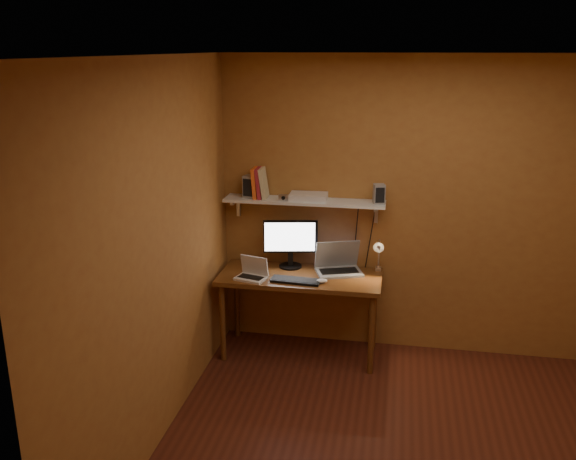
% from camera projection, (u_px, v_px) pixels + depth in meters
% --- Properties ---
extents(room, '(3.44, 3.24, 2.64)m').
position_uv_depth(room, '(419.00, 275.00, 3.74)').
color(room, '#522115').
rests_on(room, ground).
extents(desk, '(1.40, 0.60, 0.75)m').
position_uv_depth(desk, '(300.00, 284.00, 5.30)').
color(desk, brown).
rests_on(desk, ground).
extents(wall_shelf, '(1.40, 0.25, 0.21)m').
position_uv_depth(wall_shelf, '(304.00, 201.00, 5.28)').
color(wall_shelf, silver).
rests_on(wall_shelf, room).
extents(monitor, '(0.48, 0.24, 0.43)m').
position_uv_depth(monitor, '(290.00, 241.00, 5.40)').
color(monitor, black).
rests_on(monitor, desk).
extents(laptop, '(0.45, 0.39, 0.28)m').
position_uv_depth(laptop, '(338.00, 264.00, 5.33)').
color(laptop, gray).
rests_on(laptop, desk).
extents(netbook, '(0.29, 0.24, 0.19)m').
position_uv_depth(netbook, '(253.00, 272.00, 5.19)').
color(netbook, silver).
rests_on(netbook, desk).
extents(keyboard, '(0.43, 0.17, 0.02)m').
position_uv_depth(keyboard, '(296.00, 281.00, 5.12)').
color(keyboard, black).
rests_on(keyboard, desk).
extents(mouse, '(0.11, 0.09, 0.03)m').
position_uv_depth(mouse, '(322.00, 281.00, 5.09)').
color(mouse, silver).
rests_on(mouse, desk).
extents(desk_lamp, '(0.09, 0.23, 0.38)m').
position_uv_depth(desk_lamp, '(379.00, 252.00, 5.22)').
color(desk_lamp, silver).
rests_on(desk_lamp, desk).
extents(speaker_left, '(0.13, 0.13, 0.20)m').
position_uv_depth(speaker_left, '(251.00, 186.00, 5.33)').
color(speaker_left, gray).
rests_on(speaker_left, wall_shelf).
extents(speaker_right, '(0.11, 0.11, 0.17)m').
position_uv_depth(speaker_right, '(379.00, 194.00, 5.12)').
color(speaker_right, gray).
rests_on(speaker_right, wall_shelf).
extents(books, '(0.14, 0.18, 0.27)m').
position_uv_depth(books, '(260.00, 183.00, 5.31)').
color(books, orange).
rests_on(books, wall_shelf).
extents(shelf_camera, '(0.09, 0.04, 0.05)m').
position_uv_depth(shelf_camera, '(284.00, 197.00, 5.24)').
color(shelf_camera, silver).
rests_on(shelf_camera, wall_shelf).
extents(router, '(0.33, 0.22, 0.05)m').
position_uv_depth(router, '(308.00, 197.00, 5.27)').
color(router, silver).
rests_on(router, wall_shelf).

